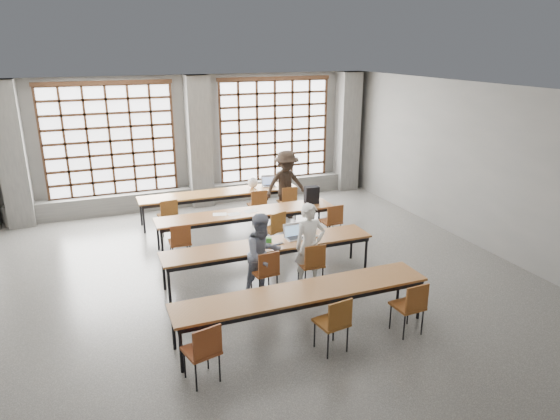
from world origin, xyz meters
The scene contains 40 objects.
floor centered at (0.00, 0.00, 0.00)m, with size 11.00×11.00×0.00m, color #474745.
ceiling centered at (0.00, 0.00, 3.50)m, with size 11.00×11.00×0.00m, color silver.
wall_back centered at (0.00, 5.50, 1.75)m, with size 10.00×10.00×0.00m, color #5F5F5D.
wall_front centered at (0.00, -5.50, 1.75)m, with size 10.00×10.00×0.00m, color #5F5F5D.
wall_right centered at (5.00, 0.00, 1.75)m, with size 11.00×11.00×0.00m, color #5F5F5D.
column_left centered at (-4.50, 5.22, 1.75)m, with size 0.60×0.55×3.50m, color #525250.
column_mid centered at (0.00, 5.22, 1.75)m, with size 0.60×0.55×3.50m, color #525250.
column_right centered at (4.50, 5.22, 1.75)m, with size 0.60×0.55×3.50m, color #525250.
window_left centered at (-2.25, 5.42, 1.90)m, with size 3.32×0.12×3.00m.
window_right centered at (2.25, 5.42, 1.90)m, with size 3.32×0.12×3.00m.
sill_ledge centered at (0.00, 5.30, 0.25)m, with size 9.80×0.35×0.50m, color #525250.
desk_row_a centered at (0.15, 3.80, 0.66)m, with size 4.00×0.70×0.73m.
desk_row_b centered at (0.31, 2.07, 0.66)m, with size 4.00×0.70×0.73m.
desk_row_c centered at (0.13, 0.15, 0.66)m, with size 4.00×0.70×0.73m.
desk_row_d centered at (-0.04, -1.79, 0.66)m, with size 4.00×0.70×0.73m.
chair_back_left centered at (-1.25, 3.17, 0.54)m, with size 0.45×0.46×0.88m.
chair_back_mid centered at (0.94, 3.17, 0.54)m, with size 0.44×0.44×0.88m.
chair_back_right centered at (1.75, 3.17, 0.54)m, with size 0.43×0.43×0.88m.
chair_mid_left centered at (-1.30, 1.44, 0.54)m, with size 0.43×0.43×0.88m.
chair_mid_centre centered at (0.73, 1.44, 0.54)m, with size 0.53×0.53×0.88m.
chair_mid_right centered at (2.11, 1.44, 0.54)m, with size 0.44×0.45×0.88m.
chair_front_left centered at (-0.16, -0.48, 0.54)m, with size 0.46×0.46×0.88m.
chair_front_right centered at (0.73, -0.48, 0.54)m, with size 0.43×0.44×0.88m.
chair_near_left centered at (-1.72, -2.41, 0.54)m, with size 0.51×0.51×0.88m.
chair_near_mid centered at (0.17, -2.42, 0.54)m, with size 0.48×0.48×0.88m.
chair_near_right centered at (1.46, -2.42, 0.54)m, with size 0.44×0.45×0.88m.
student_male centered at (0.73, -0.35, 0.79)m, with size 0.58×0.38×1.58m, color silver.
student_female centered at (-0.17, -0.35, 0.75)m, with size 0.73×0.57×1.50m, color navy.
student_back centered at (1.75, 3.30, 0.88)m, with size 1.13×0.65×1.75m, color black.
laptop_front centered at (0.68, 0.26, 0.79)m, with size 0.37×0.32×0.26m.
laptop_back centered at (1.51, 3.91, 0.79)m, with size 0.40×0.35×0.26m.
mouse centered at (1.08, 0.13, 0.75)m, with size 0.10×0.06×0.04m, color white.
green_box centered at (0.08, 0.23, 0.78)m, with size 0.25×0.09×0.09m, color green.
phone centered at (0.31, 0.05, 0.74)m, with size 0.13×0.06×0.01m, color black.
paper_sheet_a centered at (-0.29, 2.12, 0.73)m, with size 0.30×0.21×0.00m, color white.
paper_sheet_b centered at (0.01, 2.02, 0.73)m, with size 0.30×0.21×0.00m, color silver.
paper_sheet_c centered at (0.41, 2.07, 0.73)m, with size 0.30×0.21×0.00m, color silver.
backpack centered at (1.91, 2.12, 0.93)m, with size 0.32×0.20×0.40m, color black.
plastic_bag centered at (1.05, 3.85, 0.87)m, with size 0.26×0.21×0.29m, color white.
red_pouch centered at (-1.74, -2.34, 0.50)m, with size 0.20×0.08×0.06m, color #A31421.
Camera 1 is at (-2.82, -7.92, 4.25)m, focal length 32.00 mm.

